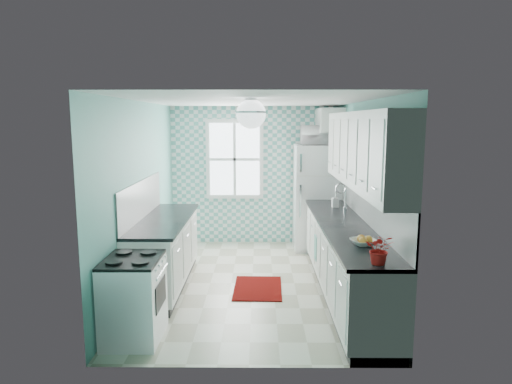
{
  "coord_description": "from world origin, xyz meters",
  "views": [
    {
      "loc": [
        0.09,
        -6.09,
        2.25
      ],
      "look_at": [
        0.05,
        0.25,
        1.25
      ],
      "focal_mm": 32.0,
      "sensor_mm": 36.0,
      "label": 1
    }
  ],
  "objects_px": {
    "sink": "(335,211)",
    "fruit_bowl": "(364,242)",
    "stove": "(134,297)",
    "ceiling_light": "(251,114)",
    "microwave": "(318,135)",
    "fridge": "(317,197)",
    "potted_plant": "(380,249)"
  },
  "relations": [
    {
      "from": "fridge",
      "to": "fruit_bowl",
      "type": "relative_size",
      "value": 6.86
    },
    {
      "from": "sink",
      "to": "potted_plant",
      "type": "bearing_deg",
      "value": -87.06
    },
    {
      "from": "stove",
      "to": "potted_plant",
      "type": "xyz_separation_m",
      "value": [
        2.4,
        -0.42,
        0.64
      ]
    },
    {
      "from": "ceiling_light",
      "to": "potted_plant",
      "type": "relative_size",
      "value": 1.22
    },
    {
      "from": "sink",
      "to": "fruit_bowl",
      "type": "distance_m",
      "value": 1.9
    },
    {
      "from": "fruit_bowl",
      "to": "potted_plant",
      "type": "height_order",
      "value": "potted_plant"
    },
    {
      "from": "ceiling_light",
      "to": "microwave",
      "type": "xyz_separation_m",
      "value": [
        1.11,
        2.59,
        -0.32
      ]
    },
    {
      "from": "fridge",
      "to": "stove",
      "type": "relative_size",
      "value": 2.17
    },
    {
      "from": "stove",
      "to": "fruit_bowl",
      "type": "height_order",
      "value": "fruit_bowl"
    },
    {
      "from": "fridge",
      "to": "sink",
      "type": "relative_size",
      "value": 3.45
    },
    {
      "from": "potted_plant",
      "to": "fridge",
      "type": "bearing_deg",
      "value": 91.35
    },
    {
      "from": "ceiling_light",
      "to": "microwave",
      "type": "bearing_deg",
      "value": 66.82
    },
    {
      "from": "microwave",
      "to": "potted_plant",
      "type": "bearing_deg",
      "value": 91.8
    },
    {
      "from": "ceiling_light",
      "to": "fridge",
      "type": "xyz_separation_m",
      "value": [
        1.11,
        2.59,
        -1.41
      ]
    },
    {
      "from": "fridge",
      "to": "microwave",
      "type": "xyz_separation_m",
      "value": [
        0.0,
        0.0,
        1.08
      ]
    },
    {
      "from": "sink",
      "to": "stove",
      "type": "bearing_deg",
      "value": -135.53
    },
    {
      "from": "ceiling_light",
      "to": "stove",
      "type": "relative_size",
      "value": 0.41
    },
    {
      "from": "stove",
      "to": "ceiling_light",
      "type": "bearing_deg",
      "value": 32.57
    },
    {
      "from": "sink",
      "to": "fruit_bowl",
      "type": "bearing_deg",
      "value": -87.1
    },
    {
      "from": "stove",
      "to": "fruit_bowl",
      "type": "xyz_separation_m",
      "value": [
        2.4,
        0.22,
        0.53
      ]
    },
    {
      "from": "fridge",
      "to": "sink",
      "type": "xyz_separation_m",
      "value": [
        0.09,
        -1.3,
        0.02
      ]
    },
    {
      "from": "stove",
      "to": "microwave",
      "type": "relative_size",
      "value": 1.41
    },
    {
      "from": "ceiling_light",
      "to": "sink",
      "type": "height_order",
      "value": "ceiling_light"
    },
    {
      "from": "sink",
      "to": "potted_plant",
      "type": "height_order",
      "value": "sink"
    },
    {
      "from": "stove",
      "to": "microwave",
      "type": "bearing_deg",
      "value": 54.0
    },
    {
      "from": "fridge",
      "to": "microwave",
      "type": "bearing_deg",
      "value": 52.89
    },
    {
      "from": "ceiling_light",
      "to": "potted_plant",
      "type": "xyz_separation_m",
      "value": [
        1.2,
        -1.25,
        -1.24
      ]
    },
    {
      "from": "stove",
      "to": "fruit_bowl",
      "type": "distance_m",
      "value": 2.47
    },
    {
      "from": "ceiling_light",
      "to": "fridge",
      "type": "height_order",
      "value": "ceiling_light"
    },
    {
      "from": "ceiling_light",
      "to": "sink",
      "type": "distance_m",
      "value": 2.25
    },
    {
      "from": "fruit_bowl",
      "to": "fridge",
      "type": "bearing_deg",
      "value": 91.62
    },
    {
      "from": "stove",
      "to": "fridge",
      "type": "bearing_deg",
      "value": 54.0
    }
  ]
}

